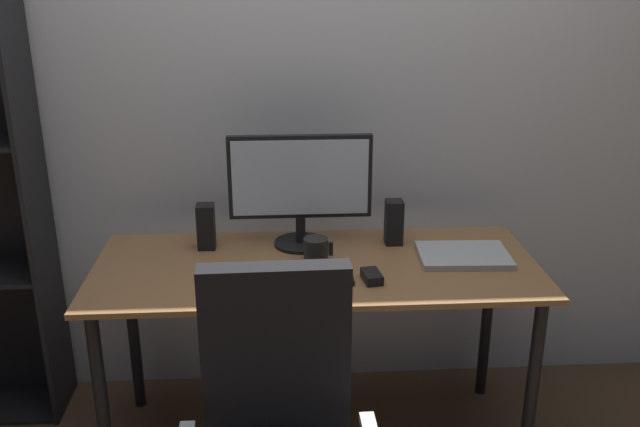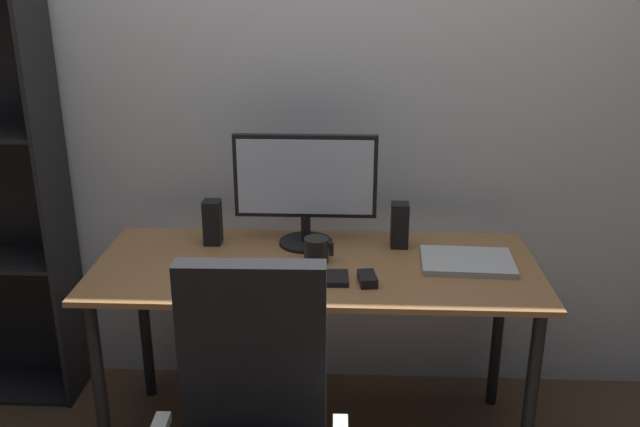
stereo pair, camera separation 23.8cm
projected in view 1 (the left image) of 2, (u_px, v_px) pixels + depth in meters
name	position (u px, v px, depth m)	size (l,w,h in m)	color
back_wall	(309.00, 82.00, 2.71)	(6.40, 0.10, 2.60)	silver
desk	(316.00, 287.00, 2.47)	(1.56, 0.65, 0.74)	olive
monitor	(300.00, 184.00, 2.53)	(0.52, 0.20, 0.42)	black
keyboard	(310.00, 279.00, 2.31)	(0.29, 0.11, 0.02)	black
mouse	(372.00, 276.00, 2.31)	(0.06, 0.10, 0.03)	black
coffee_mug	(316.00, 250.00, 2.45)	(0.10, 0.09, 0.09)	black
laptop	(464.00, 255.00, 2.49)	(0.32, 0.23, 0.02)	#B7BABC
speaker_left	(206.00, 226.00, 2.55)	(0.06, 0.07, 0.17)	black
speaker_right	(394.00, 222.00, 2.59)	(0.06, 0.07, 0.17)	black
paper_sheet	(251.00, 293.00, 2.23)	(0.21, 0.30, 0.00)	white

